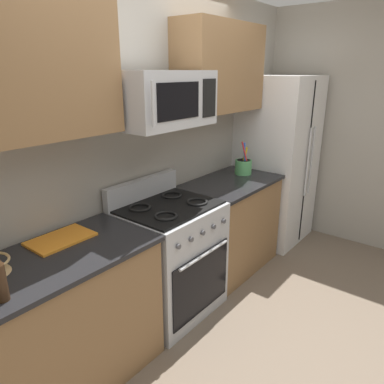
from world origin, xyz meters
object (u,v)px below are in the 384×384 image
(microwave, at_px, (164,99))
(bottle_soy, at_px, (0,278))
(cutting_board, at_px, (61,239))
(utensil_crock, at_px, (243,166))
(refrigerator, at_px, (277,161))
(range_oven, at_px, (170,258))

(microwave, height_order, bottle_soy, microwave)
(cutting_board, height_order, bottle_soy, bottle_soy)
(utensil_crock, xyz_separation_m, cutting_board, (-2.02, 0.11, -0.07))
(refrigerator, bearing_deg, range_oven, 179.46)
(refrigerator, height_order, cutting_board, refrigerator)
(bottle_soy, bearing_deg, refrigerator, 3.20)
(bottle_soy, bearing_deg, utensil_crock, 5.34)
(refrigerator, xyz_separation_m, bottle_soy, (-3.17, -0.18, 0.09))
(refrigerator, bearing_deg, microwave, 178.59)
(range_oven, bearing_deg, cutting_board, 169.74)
(bottle_soy, bearing_deg, cutting_board, 34.01)
(microwave, relative_size, bottle_soy, 3.00)
(range_oven, relative_size, microwave, 1.45)
(microwave, xyz_separation_m, cutting_board, (-0.84, 0.12, -0.81))
(refrigerator, relative_size, bottle_soy, 7.44)
(utensil_crock, relative_size, bottle_soy, 1.37)
(refrigerator, relative_size, cutting_board, 4.89)
(refrigerator, bearing_deg, bottle_soy, -176.80)
(range_oven, relative_size, cutting_board, 2.86)
(range_oven, bearing_deg, microwave, 90.04)
(utensil_crock, height_order, bottle_soy, utensil_crock)
(range_oven, bearing_deg, refrigerator, -0.54)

